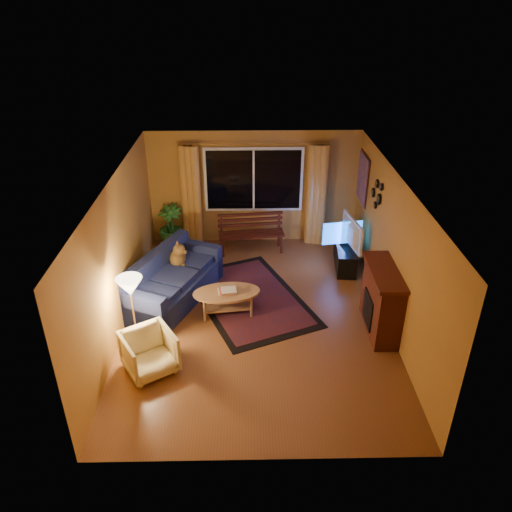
{
  "coord_description": "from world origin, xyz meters",
  "views": [
    {
      "loc": [
        -0.15,
        -7.17,
        5.15
      ],
      "look_at": [
        0.0,
        0.3,
        1.05
      ],
      "focal_mm": 35.0,
      "sensor_mm": 36.0,
      "label": 1
    }
  ],
  "objects_px": {
    "coffee_table": "(227,302)",
    "tv_console": "(345,256)",
    "armchair": "(149,351)",
    "sofa": "(172,279)",
    "floor_lamp": "(134,315)",
    "bench": "(251,243)"
  },
  "relations": [
    {
      "from": "sofa",
      "to": "coffee_table",
      "type": "xyz_separation_m",
      "value": [
        0.99,
        -0.42,
        -0.23
      ]
    },
    {
      "from": "armchair",
      "to": "tv_console",
      "type": "xyz_separation_m",
      "value": [
        3.47,
        3.09,
        -0.13
      ]
    },
    {
      "from": "floor_lamp",
      "to": "armchair",
      "type": "bearing_deg",
      "value": -60.74
    },
    {
      "from": "floor_lamp",
      "to": "coffee_table",
      "type": "distance_m",
      "value": 1.75
    },
    {
      "from": "bench",
      "to": "armchair",
      "type": "bearing_deg",
      "value": -118.94
    },
    {
      "from": "floor_lamp",
      "to": "tv_console",
      "type": "relative_size",
      "value": 1.13
    },
    {
      "from": "floor_lamp",
      "to": "sofa",
      "type": "bearing_deg",
      "value": 73.42
    },
    {
      "from": "coffee_table",
      "to": "tv_console",
      "type": "bearing_deg",
      "value": 34.0
    },
    {
      "from": "bench",
      "to": "coffee_table",
      "type": "xyz_separation_m",
      "value": [
        -0.46,
        -2.28,
        0.0
      ]
    },
    {
      "from": "coffee_table",
      "to": "tv_console",
      "type": "xyz_separation_m",
      "value": [
        2.37,
        1.6,
        0.02
      ]
    },
    {
      "from": "sofa",
      "to": "tv_console",
      "type": "height_order",
      "value": "sofa"
    },
    {
      "from": "coffee_table",
      "to": "tv_console",
      "type": "distance_m",
      "value": 2.86
    },
    {
      "from": "floor_lamp",
      "to": "bench",
      "type": "bearing_deg",
      "value": 60.09
    },
    {
      "from": "armchair",
      "to": "tv_console",
      "type": "distance_m",
      "value": 4.65
    },
    {
      "from": "bench",
      "to": "sofa",
      "type": "xyz_separation_m",
      "value": [
        -1.45,
        -1.86,
        0.23
      ]
    },
    {
      "from": "bench",
      "to": "tv_console",
      "type": "height_order",
      "value": "tv_console"
    },
    {
      "from": "bench",
      "to": "tv_console",
      "type": "bearing_deg",
      "value": -25.97
    },
    {
      "from": "bench",
      "to": "armchair",
      "type": "xyz_separation_m",
      "value": [
        -1.56,
        -3.77,
        0.15
      ]
    },
    {
      "from": "bench",
      "to": "coffee_table",
      "type": "relative_size",
      "value": 1.19
    },
    {
      "from": "bench",
      "to": "floor_lamp",
      "type": "relative_size",
      "value": 1.1
    },
    {
      "from": "sofa",
      "to": "tv_console",
      "type": "xyz_separation_m",
      "value": [
        3.37,
        1.18,
        -0.21
      ]
    },
    {
      "from": "sofa",
      "to": "tv_console",
      "type": "relative_size",
      "value": 1.93
    }
  ]
}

